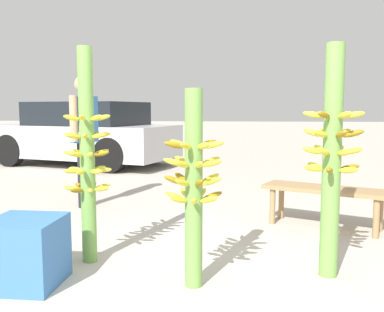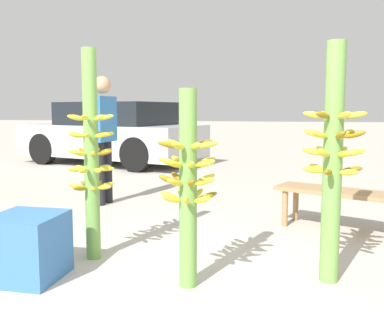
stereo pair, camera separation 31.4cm
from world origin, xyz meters
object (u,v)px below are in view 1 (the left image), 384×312
Objects in this scene: banana_stalk_left at (87,156)px; banana_stalk_right at (332,159)px; banana_stalk_center at (194,185)px; market_bench at (325,194)px; vendor_person at (85,128)px; produce_crate at (26,252)px; parked_car at (83,134)px.

banana_stalk_right is at bearing -2.76° from banana_stalk_left.
banana_stalk_center is 1.04× the size of market_bench.
banana_stalk_left reaches higher than vendor_person.
banana_stalk_right reaches higher than market_bench.
banana_stalk_right is 1.43m from market_bench.
banana_stalk_center is 2.03m from market_bench.
vendor_person is 1.25× the size of market_bench.
banana_stalk_center is at bearing 5.73° from produce_crate.
produce_crate is at bearing -119.50° from market_bench.
banana_stalk_left is at bearing 61.13° from produce_crate.
market_bench is 0.30× the size of parked_car.
banana_stalk_right is at bearing 16.95° from banana_stalk_center.
vendor_person is (-0.73, 1.90, 0.13)m from banana_stalk_left.
vendor_person is at bearing -143.12° from parked_car.
banana_stalk_left reaches higher than market_bench.
market_bench is 2.91m from produce_crate.
parked_car is at bearing -149.34° from vendor_person.
banana_stalk_left reaches higher than banana_stalk_center.
vendor_person is (-2.57, 1.99, 0.12)m from banana_stalk_right.
market_bench is at bearing 53.83° from banana_stalk_center.
vendor_person is 2.56m from produce_crate.
parked_car reaches higher than market_bench.
banana_stalk_left reaches higher than parked_car.
banana_stalk_left is 1.25× the size of banana_stalk_center.
banana_stalk_left is 6.20m from parked_car.
produce_crate is at bearing -169.07° from banana_stalk_right.
produce_crate is (-1.15, -0.12, -0.47)m from banana_stalk_center.
parked_car is (-1.49, 3.88, -0.31)m from vendor_person.
produce_crate is at bearing -174.27° from banana_stalk_center.
banana_stalk_left reaches higher than produce_crate.
parked_car is (-4.29, 4.56, 0.32)m from market_bench.
banana_stalk_right is (1.84, -0.09, 0.01)m from banana_stalk_left.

